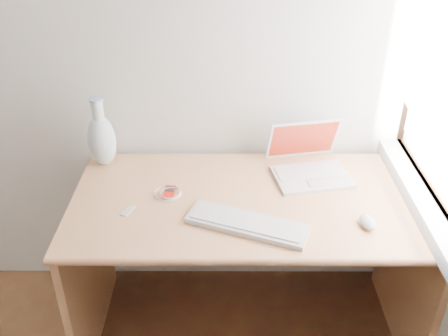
{
  "coord_description": "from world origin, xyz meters",
  "views": [
    {
      "loc": [
        0.93,
        -0.29,
        1.9
      ],
      "look_at": [
        0.92,
        1.35,
        0.91
      ],
      "focal_mm": 40.0,
      "sensor_mm": 36.0,
      "label": 1
    }
  ],
  "objects_px": {
    "desk": "(248,228)",
    "laptop": "(311,163)",
    "vase": "(102,139)",
    "external_keyboard": "(247,223)"
  },
  "relations": [
    {
      "from": "desk",
      "to": "laptop",
      "type": "distance_m",
      "value": 0.39
    },
    {
      "from": "vase",
      "to": "desk",
      "type": "bearing_deg",
      "value": -15.74
    },
    {
      "from": "laptop",
      "to": "external_keyboard",
      "type": "relative_size",
      "value": 0.75
    },
    {
      "from": "desk",
      "to": "laptop",
      "type": "height_order",
      "value": "laptop"
    },
    {
      "from": "vase",
      "to": "external_keyboard",
      "type": "bearing_deg",
      "value": -35.87
    },
    {
      "from": "laptop",
      "to": "external_keyboard",
      "type": "distance_m",
      "value": 0.47
    },
    {
      "from": "laptop",
      "to": "vase",
      "type": "bearing_deg",
      "value": 163.97
    },
    {
      "from": "laptop",
      "to": "vase",
      "type": "distance_m",
      "value": 0.92
    },
    {
      "from": "desk",
      "to": "vase",
      "type": "relative_size",
      "value": 4.59
    },
    {
      "from": "laptop",
      "to": "vase",
      "type": "relative_size",
      "value": 1.12
    }
  ]
}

